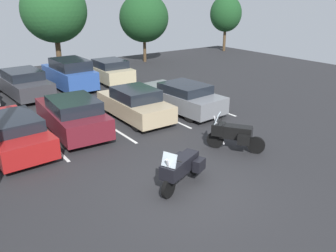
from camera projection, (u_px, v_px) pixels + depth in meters
name	position (u px, v px, depth m)	size (l,w,h in m)	color
ground	(190.00, 192.00, 10.44)	(44.00, 44.00, 0.10)	#262628
motorcycle_touring	(181.00, 167.00, 10.46)	(2.15, 1.25, 1.35)	black
motorcycle_second	(233.00, 134.00, 12.90)	(1.43, 1.82, 1.39)	black
parking_stripes	(78.00, 131.00, 14.88)	(13.83, 5.07, 0.01)	silver
car_red	(11.00, 132.00, 13.07)	(2.07, 4.96, 1.34)	maroon
car_maroon	(72.00, 115.00, 14.59)	(2.12, 4.66, 1.53)	maroon
car_tan	(135.00, 104.00, 16.21)	(1.82, 4.32, 1.46)	tan
car_grey	(180.00, 97.00, 17.37)	(2.23, 4.97, 1.40)	slate
car_far_charcoal	(23.00, 83.00, 19.83)	(2.17, 4.99, 1.50)	#38383D
car_far_blue	(70.00, 74.00, 21.28)	(1.95, 4.40, 1.82)	#2D519E
car_far_champagne	(108.00, 71.00, 23.09)	(1.94, 4.34, 1.47)	#C1B289
tree_right	(54.00, 10.00, 24.67)	(4.56, 4.56, 6.57)	#4C3823
tree_left	(144.00, 18.00, 28.78)	(4.02, 4.02, 5.55)	#4C3823
tree_far_right	(226.00, 14.00, 34.41)	(3.07, 3.07, 5.33)	#4C3823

